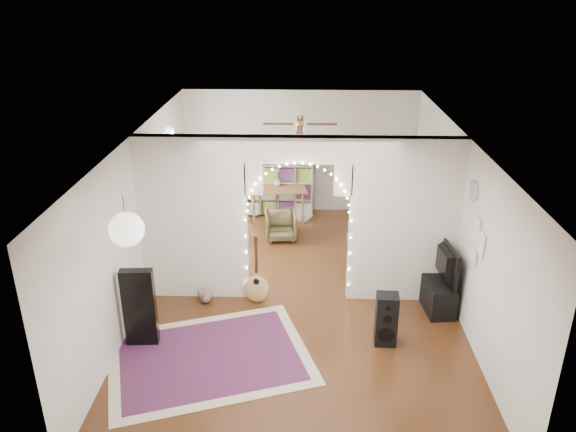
{
  "coord_description": "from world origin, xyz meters",
  "views": [
    {
      "loc": [
        0.09,
        -8.07,
        4.84
      ],
      "look_at": [
        -0.17,
        0.3,
        1.29
      ],
      "focal_mm": 35.0,
      "sensor_mm": 36.0,
      "label": 1
    }
  ],
  "objects_px": {
    "floor_speaker": "(386,319)",
    "dining_chair_right": "(365,256)",
    "dining_chair_left": "(281,226)",
    "bookcase": "(278,181)",
    "acoustic_guitar": "(257,279)",
    "media_console": "(435,291)",
    "dining_table": "(277,189)"
  },
  "relations": [
    {
      "from": "acoustic_guitar",
      "to": "dining_chair_right",
      "type": "relative_size",
      "value": 1.77
    },
    {
      "from": "bookcase",
      "to": "dining_chair_right",
      "type": "relative_size",
      "value": 2.78
    },
    {
      "from": "floor_speaker",
      "to": "dining_table",
      "type": "xyz_separation_m",
      "value": [
        -1.77,
        4.51,
        0.29
      ]
    },
    {
      "from": "media_console",
      "to": "dining_chair_left",
      "type": "distance_m",
      "value": 3.54
    },
    {
      "from": "dining_table",
      "to": "dining_chair_right",
      "type": "distance_m",
      "value": 2.87
    },
    {
      "from": "acoustic_guitar",
      "to": "dining_table",
      "type": "xyz_separation_m",
      "value": [
        0.16,
        3.46,
        0.25
      ]
    },
    {
      "from": "media_console",
      "to": "dining_chair_left",
      "type": "relative_size",
      "value": 1.63
    },
    {
      "from": "media_console",
      "to": "dining_table",
      "type": "height_order",
      "value": "dining_table"
    },
    {
      "from": "floor_speaker",
      "to": "media_console",
      "type": "relative_size",
      "value": 0.79
    },
    {
      "from": "acoustic_guitar",
      "to": "dining_chair_left",
      "type": "height_order",
      "value": "acoustic_guitar"
    },
    {
      "from": "dining_table",
      "to": "dining_chair_left",
      "type": "height_order",
      "value": "dining_table"
    },
    {
      "from": "dining_chair_right",
      "to": "floor_speaker",
      "type": "bearing_deg",
      "value": -68.05
    },
    {
      "from": "acoustic_guitar",
      "to": "bookcase",
      "type": "height_order",
      "value": "bookcase"
    },
    {
      "from": "dining_table",
      "to": "dining_chair_left",
      "type": "xyz_separation_m",
      "value": [
        0.12,
        -1.03,
        -0.4
      ]
    },
    {
      "from": "acoustic_guitar",
      "to": "media_console",
      "type": "height_order",
      "value": "acoustic_guitar"
    },
    {
      "from": "dining_chair_left",
      "to": "floor_speaker",
      "type": "bearing_deg",
      "value": -70.81
    },
    {
      "from": "bookcase",
      "to": "dining_table",
      "type": "relative_size",
      "value": 1.22
    },
    {
      "from": "acoustic_guitar",
      "to": "dining_chair_left",
      "type": "bearing_deg",
      "value": 94.22
    },
    {
      "from": "bookcase",
      "to": "dining_table",
      "type": "distance_m",
      "value": 0.28
    },
    {
      "from": "floor_speaker",
      "to": "dining_chair_right",
      "type": "height_order",
      "value": "floor_speaker"
    },
    {
      "from": "dining_chair_left",
      "to": "bookcase",
      "type": "bearing_deg",
      "value": 89.28
    },
    {
      "from": "bookcase",
      "to": "dining_chair_right",
      "type": "height_order",
      "value": "bookcase"
    },
    {
      "from": "floor_speaker",
      "to": "media_console",
      "type": "xyz_separation_m",
      "value": [
        0.93,
        1.04,
        -0.14
      ]
    },
    {
      "from": "acoustic_guitar",
      "to": "media_console",
      "type": "distance_m",
      "value": 2.86
    },
    {
      "from": "floor_speaker",
      "to": "bookcase",
      "type": "bearing_deg",
      "value": 113.0
    },
    {
      "from": "dining_chair_left",
      "to": "dining_table",
      "type": "bearing_deg",
      "value": 90.84
    },
    {
      "from": "floor_speaker",
      "to": "media_console",
      "type": "bearing_deg",
      "value": 51.1
    },
    {
      "from": "media_console",
      "to": "dining_chair_left",
      "type": "height_order",
      "value": "dining_chair_left"
    },
    {
      "from": "acoustic_guitar",
      "to": "dining_table",
      "type": "distance_m",
      "value": 3.48
    },
    {
      "from": "dining_table",
      "to": "dining_chair_left",
      "type": "bearing_deg",
      "value": -89.98
    },
    {
      "from": "dining_chair_right",
      "to": "dining_chair_left",
      "type": "bearing_deg",
      "value": 161.55
    },
    {
      "from": "dining_chair_right",
      "to": "media_console",
      "type": "bearing_deg",
      "value": -29.8
    }
  ]
}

